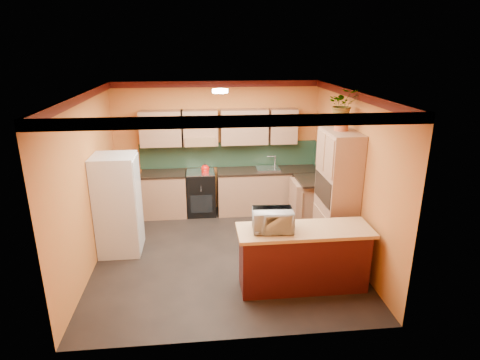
% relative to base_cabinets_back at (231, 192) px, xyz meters
% --- Properties ---
extents(room_shell, '(4.24, 4.24, 2.72)m').
position_rel_base_cabinets_back_xyz_m(room_shell, '(-0.24, -1.52, 1.65)').
color(room_shell, black).
rests_on(room_shell, ground).
extents(base_cabinets_back, '(3.65, 0.60, 0.88)m').
position_rel_base_cabinets_back_xyz_m(base_cabinets_back, '(0.00, 0.00, 0.00)').
color(base_cabinets_back, '#A57C57').
rests_on(base_cabinets_back, ground).
extents(countertop_back, '(3.65, 0.62, 0.04)m').
position_rel_base_cabinets_back_xyz_m(countertop_back, '(0.00, -0.00, 0.46)').
color(countertop_back, black).
rests_on(countertop_back, base_cabinets_back).
extents(stove, '(0.58, 0.58, 0.91)m').
position_rel_base_cabinets_back_xyz_m(stove, '(-0.62, -0.00, 0.02)').
color(stove, black).
rests_on(stove, ground).
extents(kettle, '(0.22, 0.22, 0.18)m').
position_rel_base_cabinets_back_xyz_m(kettle, '(-0.53, -0.05, 0.56)').
color(kettle, red).
rests_on(kettle, stove).
extents(sink, '(0.48, 0.40, 0.03)m').
position_rel_base_cabinets_back_xyz_m(sink, '(0.78, 0.00, 0.50)').
color(sink, silver).
rests_on(sink, countertop_back).
extents(base_cabinets_right, '(0.60, 0.80, 0.88)m').
position_rel_base_cabinets_back_xyz_m(base_cabinets_right, '(1.54, -0.74, 0.00)').
color(base_cabinets_right, '#A57C57').
rests_on(base_cabinets_right, ground).
extents(countertop_right, '(0.62, 0.80, 0.04)m').
position_rel_base_cabinets_back_xyz_m(countertop_right, '(1.54, -0.74, 0.46)').
color(countertop_right, black).
rests_on(countertop_right, base_cabinets_right).
extents(fridge, '(0.68, 0.66, 1.70)m').
position_rel_base_cabinets_back_xyz_m(fridge, '(-2.01, -1.50, 0.41)').
color(fridge, silver).
rests_on(fridge, ground).
extents(pantry, '(0.48, 0.90, 2.10)m').
position_rel_base_cabinets_back_xyz_m(pantry, '(1.59, -1.90, 0.61)').
color(pantry, '#A57C57').
rests_on(pantry, ground).
extents(fern_pot, '(0.22, 0.22, 0.16)m').
position_rel_base_cabinets_back_xyz_m(fern_pot, '(1.59, -1.85, 1.74)').
color(fern_pot, '#A64D28').
rests_on(fern_pot, pantry).
extents(fern, '(0.50, 0.45, 0.49)m').
position_rel_base_cabinets_back_xyz_m(fern, '(1.59, -1.85, 2.06)').
color(fern, '#A57C57').
rests_on(fern, fern_pot).
extents(breakfast_bar, '(1.80, 0.55, 0.88)m').
position_rel_base_cabinets_back_xyz_m(breakfast_bar, '(0.80, -2.88, 0.00)').
color(breakfast_bar, '#491311').
rests_on(breakfast_bar, ground).
extents(bar_top, '(1.90, 0.65, 0.05)m').
position_rel_base_cabinets_back_xyz_m(bar_top, '(0.80, -2.88, 0.47)').
color(bar_top, tan).
rests_on(bar_top, breakfast_bar).
extents(microwave, '(0.57, 0.40, 0.30)m').
position_rel_base_cabinets_back_xyz_m(microwave, '(0.34, -2.88, 0.64)').
color(microwave, silver).
rests_on(microwave, bar_top).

